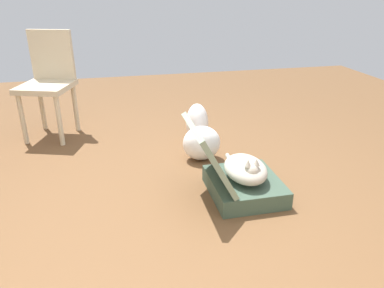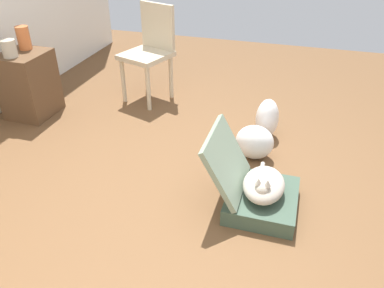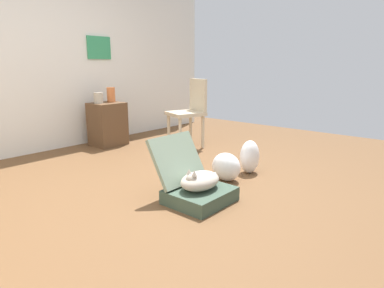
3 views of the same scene
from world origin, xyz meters
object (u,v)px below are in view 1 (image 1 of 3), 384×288
suitcase_base (244,186)px  plastic_bag_clear (197,123)px  plastic_bag_white (202,143)px  chair (49,80)px  cat (246,169)px

suitcase_base → plastic_bag_clear: bearing=6.0°
suitcase_base → plastic_bag_white: 0.64m
chair → cat: bearing=-28.1°
suitcase_base → plastic_bag_white: (0.62, 0.16, 0.09)m
chair → plastic_bag_white: bearing=-16.3°
plastic_bag_white → chair: chair is taller
plastic_bag_white → plastic_bag_clear: (0.37, -0.05, 0.04)m
suitcase_base → cat: cat is taller
plastic_bag_white → cat: bearing=-166.0°
cat → plastic_bag_white: bearing=14.0°
suitcase_base → plastic_bag_clear: 1.00m
suitcase_base → plastic_bag_clear: size_ratio=1.44×
suitcase_base → chair: chair is taller
chair → suitcase_base: bearing=-28.0°
cat → plastic_bag_white: (0.62, 0.15, -0.05)m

